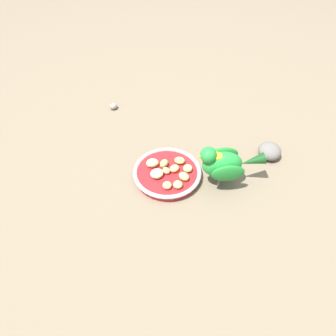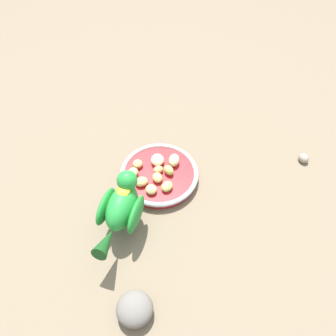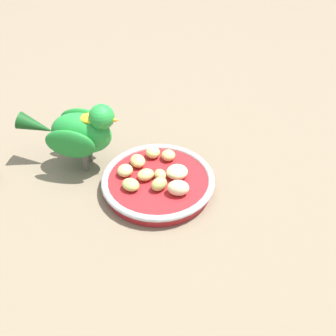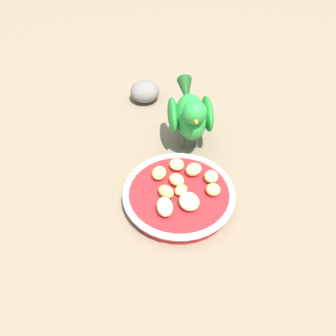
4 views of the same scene
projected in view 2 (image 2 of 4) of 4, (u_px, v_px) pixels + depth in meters
ground_plane at (150, 181)px, 0.80m from camera, size 4.00×4.00×0.00m
feeding_bowl at (159, 175)px, 0.79m from camera, size 0.20×0.20×0.03m
apple_piece_0 at (169, 170)px, 0.78m from camera, size 0.04×0.03×0.02m
apple_piece_1 at (141, 182)px, 0.76m from camera, size 0.04×0.04×0.02m
apple_piece_2 at (157, 160)px, 0.80m from camera, size 0.04×0.04×0.02m
apple_piece_3 at (151, 189)px, 0.74m from camera, size 0.04×0.04×0.02m
apple_piece_4 at (174, 160)px, 0.79m from camera, size 0.04×0.03×0.03m
apple_piece_5 at (158, 170)px, 0.78m from camera, size 0.03×0.03×0.02m
apple_piece_6 at (138, 164)px, 0.79m from camera, size 0.03×0.03×0.02m
apple_piece_7 at (133, 173)px, 0.77m from camera, size 0.03×0.03×0.02m
apple_piece_8 at (157, 178)px, 0.76m from camera, size 0.04×0.03×0.02m
apple_piece_9 at (167, 186)px, 0.75m from camera, size 0.04×0.04×0.02m
parrot at (121, 207)px, 0.66m from camera, size 0.19×0.11×0.13m
rock_large at (135, 309)px, 0.58m from camera, size 0.08×0.08×0.05m
pebble_0 at (304, 158)px, 0.83m from camera, size 0.04×0.03×0.02m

